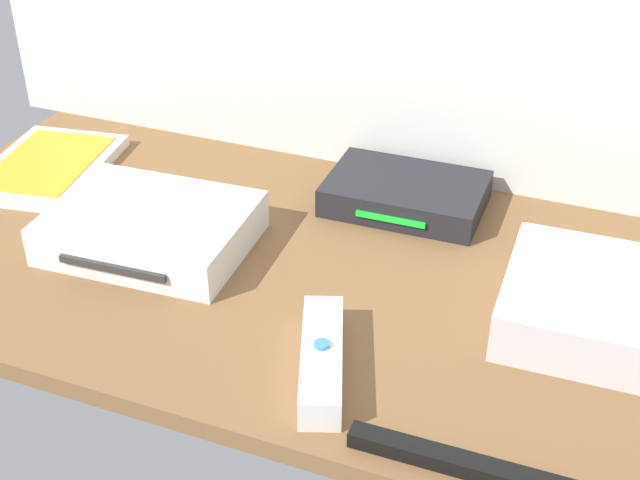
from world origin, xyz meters
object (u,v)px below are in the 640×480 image
game_console (151,228)px  remote_wand (322,359)px  mini_computer (596,304)px  network_router (406,194)px  sensor_bar (498,474)px  game_case (48,167)px

game_console → remote_wand: 27.92cm
mini_computer → network_router: (-23.20, 15.27, -0.94)cm
sensor_bar → mini_computer: bearing=78.4°
remote_wand → game_console: bearing=132.9°
game_console → network_router: (23.16, 18.23, -0.50)cm
game_console → game_case: size_ratio=1.04×
network_router → remote_wand: 30.95cm
mini_computer → sensor_bar: bearing=-101.0°
mini_computer → sensor_bar: (-4.33, -22.26, -1.94)cm
mini_computer → remote_wand: bearing=-144.0°
mini_computer → sensor_bar: mini_computer is taller
game_case → remote_wand: size_ratio=1.38×
network_router → remote_wand: same height
game_case → network_router: (44.14, 8.36, 0.94)cm
sensor_bar → remote_wand: bearing=158.3°
game_console → game_case: (-20.98, 9.87, -1.44)cm
game_console → mini_computer: bearing=0.8°
remote_wand → game_case: bearing=133.7°
remote_wand → sensor_bar: (17.16, -6.62, -0.81)cm
game_console → mini_computer: (46.36, 2.96, 0.44)cm
game_console → game_case: 23.23cm
game_case → remote_wand: bearing=-35.1°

